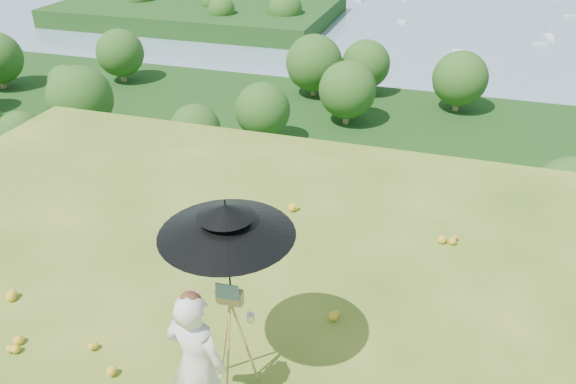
% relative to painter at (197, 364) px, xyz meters
% --- Properties ---
extents(forest_slope, '(140.00, 56.00, 22.00)m').
position_rel_painter_xyz_m(forest_slope, '(-0.36, 35.31, -29.87)').
color(forest_slope, '#12350E').
rests_on(forest_slope, bay_water).
extents(shoreline_tier, '(170.00, 28.00, 8.00)m').
position_rel_painter_xyz_m(shoreline_tier, '(-0.36, 75.31, -36.87)').
color(shoreline_tier, slate).
rests_on(shoreline_tier, bay_water).
extents(peninsula, '(90.00, 60.00, 12.00)m').
position_rel_painter_xyz_m(peninsula, '(-75.36, 155.31, -29.87)').
color(peninsula, '#12350E').
rests_on(peninsula, bay_water).
extents(slope_trees, '(110.00, 50.00, 6.00)m').
position_rel_painter_xyz_m(slope_trees, '(-0.36, 35.31, -15.87)').
color(slope_trees, '#285218').
rests_on(slope_trees, forest_slope).
extents(harbor_town, '(110.00, 22.00, 5.00)m').
position_rel_painter_xyz_m(harbor_town, '(-0.36, 75.31, -30.37)').
color(harbor_town, silver).
rests_on(harbor_town, shoreline_tier).
extents(moored_boats, '(140.00, 140.00, 0.70)m').
position_rel_painter_xyz_m(moored_boats, '(-12.86, 161.31, -34.52)').
color(moored_boats, white).
rests_on(moored_boats, bay_water).
extents(wildflowers, '(10.00, 10.50, 0.12)m').
position_rel_painter_xyz_m(wildflowers, '(-0.36, 0.56, -0.81)').
color(wildflowers, gold).
rests_on(wildflowers, ground).
extents(painter, '(0.68, 0.49, 1.75)m').
position_rel_painter_xyz_m(painter, '(0.00, 0.00, 0.00)').
color(painter, white).
rests_on(painter, ground).
extents(field_easel, '(0.59, 0.59, 1.46)m').
position_rel_painter_xyz_m(field_easel, '(0.12, 0.60, -0.14)').
color(field_easel, '#A18043').
rests_on(field_easel, ground).
extents(sun_umbrella, '(1.47, 1.47, 1.18)m').
position_rel_painter_xyz_m(sun_umbrella, '(0.12, 0.63, 0.92)').
color(sun_umbrella, black).
rests_on(sun_umbrella, field_easel).
extents(painter_cap, '(0.24, 0.27, 0.10)m').
position_rel_painter_xyz_m(painter_cap, '(0.00, 0.00, 0.82)').
color(painter_cap, '#E07B81').
rests_on(painter_cap, painter).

